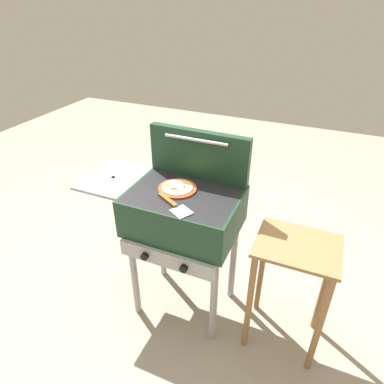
% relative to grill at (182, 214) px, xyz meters
% --- Properties ---
extents(ground_plane, '(8.00, 8.00, 0.00)m').
position_rel_grill_xyz_m(ground_plane, '(0.01, 0.00, -0.76)').
color(ground_plane, gray).
extents(grill, '(0.96, 0.53, 0.90)m').
position_rel_grill_xyz_m(grill, '(0.00, 0.00, 0.00)').
color(grill, '#193823').
rests_on(grill, ground_plane).
extents(grill_lid_open, '(0.63, 0.09, 0.30)m').
position_rel_grill_xyz_m(grill_lid_open, '(0.01, 0.22, 0.30)').
color(grill_lid_open, '#193823').
rests_on(grill_lid_open, grill).
extents(pizza_cheese, '(0.22, 0.22, 0.04)m').
position_rel_grill_xyz_m(pizza_cheese, '(-0.04, 0.03, 0.15)').
color(pizza_cheese, '#C64723').
rests_on(pizza_cheese, grill).
extents(spatula, '(0.25, 0.18, 0.02)m').
position_rel_grill_xyz_m(spatula, '(0.02, -0.14, 0.15)').
color(spatula, '#B7BABF').
rests_on(spatula, grill).
extents(prep_table, '(0.44, 0.36, 0.74)m').
position_rel_grill_xyz_m(prep_table, '(0.67, 0.00, -0.22)').
color(prep_table, olive).
rests_on(prep_table, ground_plane).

